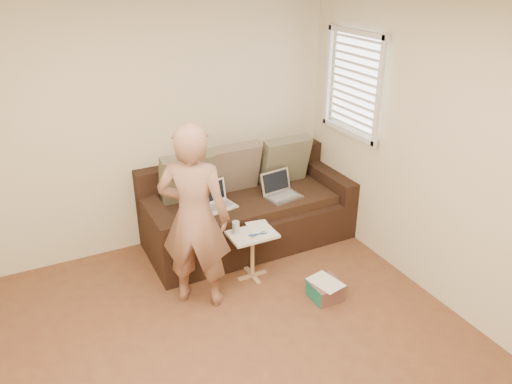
% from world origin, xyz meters
% --- Properties ---
extents(floor, '(4.50, 4.50, 0.00)m').
position_xyz_m(floor, '(0.00, 0.00, 0.00)').
color(floor, brown).
rests_on(floor, ground).
extents(ceiling, '(4.50, 4.50, 0.00)m').
position_xyz_m(ceiling, '(0.00, 0.00, 2.60)').
color(ceiling, white).
rests_on(ceiling, wall_back).
extents(wall_back, '(4.00, 0.00, 4.00)m').
position_xyz_m(wall_back, '(0.00, 2.25, 1.30)').
color(wall_back, beige).
rests_on(wall_back, ground).
extents(wall_right, '(0.00, 4.50, 4.50)m').
position_xyz_m(wall_right, '(2.00, 0.00, 1.30)').
color(wall_right, beige).
rests_on(wall_right, ground).
extents(window_blinds, '(0.12, 0.88, 1.08)m').
position_xyz_m(window_blinds, '(1.95, 1.50, 1.70)').
color(window_blinds, white).
rests_on(window_blinds, wall_right).
extents(sofa, '(2.20, 0.95, 0.85)m').
position_xyz_m(sofa, '(0.90, 1.77, 0.42)').
color(sofa, black).
rests_on(sofa, ground).
extents(pillow_left, '(0.55, 0.29, 0.57)m').
position_xyz_m(pillow_left, '(0.30, 2.00, 0.79)').
color(pillow_left, brown).
rests_on(pillow_left, sofa).
extents(pillow_mid, '(0.55, 0.27, 0.57)m').
position_xyz_m(pillow_mid, '(0.85, 2.02, 0.79)').
color(pillow_mid, brown).
rests_on(pillow_mid, sofa).
extents(pillow_right, '(0.55, 0.28, 0.57)m').
position_xyz_m(pillow_right, '(1.45, 1.97, 0.79)').
color(pillow_right, brown).
rests_on(pillow_right, sofa).
extents(laptop_silver, '(0.40, 0.31, 0.24)m').
position_xyz_m(laptop_silver, '(1.25, 1.63, 0.52)').
color(laptop_silver, '#B7BABC').
rests_on(laptop_silver, sofa).
extents(laptop_white, '(0.39, 0.31, 0.25)m').
position_xyz_m(laptop_white, '(0.53, 1.73, 0.52)').
color(laptop_white, white).
rests_on(laptop_white, sofa).
extents(person, '(0.75, 0.70, 1.70)m').
position_xyz_m(person, '(0.04, 1.05, 0.85)').
color(person, '#925C50').
rests_on(person, ground).
extents(side_table, '(0.44, 0.31, 0.49)m').
position_xyz_m(side_table, '(0.63, 1.15, 0.24)').
color(side_table, silver).
rests_on(side_table, ground).
extents(drinking_glass, '(0.07, 0.07, 0.12)m').
position_xyz_m(drinking_glass, '(0.50, 1.23, 0.55)').
color(drinking_glass, silver).
rests_on(drinking_glass, side_table).
extents(scissors, '(0.19, 0.12, 0.02)m').
position_xyz_m(scissors, '(0.67, 1.09, 0.50)').
color(scissors, silver).
rests_on(scissors, side_table).
extents(paper_on_table, '(0.25, 0.33, 0.00)m').
position_xyz_m(paper_on_table, '(0.74, 1.20, 0.49)').
color(paper_on_table, white).
rests_on(paper_on_table, side_table).
extents(striped_box, '(0.28, 0.28, 0.18)m').
position_xyz_m(striped_box, '(1.08, 0.54, 0.09)').
color(striped_box, red).
rests_on(striped_box, ground).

